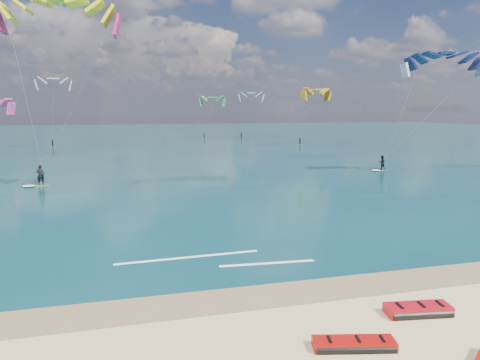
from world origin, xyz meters
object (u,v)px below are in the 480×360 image
object	(u,v)px
kitesurfer_main	(49,88)
packed_kite_left	(354,348)
kitesurfer_far	(414,105)
packed_kite_mid	(418,314)

from	to	relation	value
kitesurfer_main	packed_kite_left	bearing A→B (deg)	-83.36
kitesurfer_far	packed_kite_left	bearing A→B (deg)	-124.92
packed_kite_left	packed_kite_mid	xyz separation A→B (m)	(3.42, 1.47, 0.00)
kitesurfer_main	kitesurfer_far	bearing A→B (deg)	-14.24
packed_kite_left	kitesurfer_main	world-z (taller)	kitesurfer_main
packed_kite_mid	kitesurfer_main	xyz separation A→B (m)	(-16.76, 28.63, 9.30)
packed_kite_mid	kitesurfer_far	world-z (taller)	kitesurfer_far
packed_kite_mid	kitesurfer_far	xyz separation A→B (m)	(21.70, 30.66, 7.86)
packed_kite_left	packed_kite_mid	world-z (taller)	packed_kite_mid
kitesurfer_main	kitesurfer_far	distance (m)	38.54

